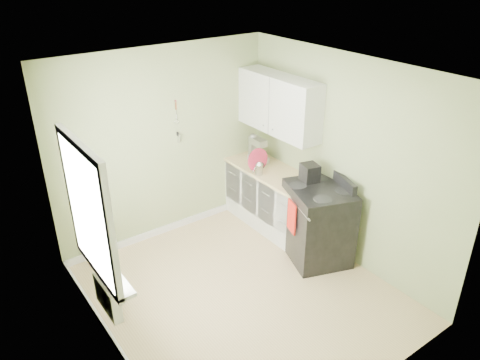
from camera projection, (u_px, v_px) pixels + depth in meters
floor at (242, 294)px, 5.70m from camera, size 3.20×3.60×0.02m
ceiling at (243, 72)px, 4.49m from camera, size 3.20×3.60×0.02m
wall_back at (164, 145)px, 6.40m from camera, size 3.20×0.02×2.70m
wall_left at (100, 246)px, 4.25m from camera, size 0.02×3.60×2.70m
wall_right at (344, 161)px, 5.94m from camera, size 0.02×3.60×2.70m
base_cabinets at (273, 200)px, 6.91m from camera, size 0.60×1.60×0.87m
countertop at (274, 172)px, 6.70m from camera, size 0.64×1.60×0.04m
upper_cabinets at (279, 104)px, 6.42m from camera, size 0.35×1.40×0.80m
window at (88, 213)px, 4.39m from camera, size 0.06×1.14×1.44m
window_sill at (105, 268)px, 4.73m from camera, size 0.18×1.14×0.04m
radiator at (108, 297)px, 4.82m from camera, size 0.12×0.50×0.35m
wall_utensils at (177, 128)px, 6.39m from camera, size 0.02×0.14×0.58m
stove at (318, 222)px, 6.17m from camera, size 1.00×1.04×1.17m
stand_mixer at (258, 150)px, 6.94m from camera, size 0.22×0.35×0.40m
kettle at (259, 168)px, 6.55m from camera, size 0.19×0.11×0.20m
coffee_maker at (309, 178)px, 6.12m from camera, size 0.25×0.27×0.36m
red_tray at (258, 160)px, 6.62m from camera, size 0.34×0.06×0.34m
jar at (296, 188)px, 6.13m from camera, size 0.08×0.08×0.09m
plant_a at (112, 265)px, 4.49m from camera, size 0.17×0.18×0.28m
plant_b at (100, 250)px, 4.74m from camera, size 0.14×0.17×0.27m
plant_c at (88, 234)px, 4.98m from camera, size 0.22×0.22×0.28m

